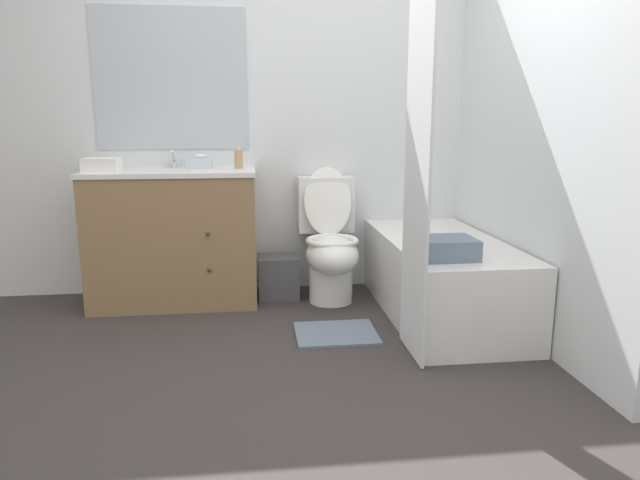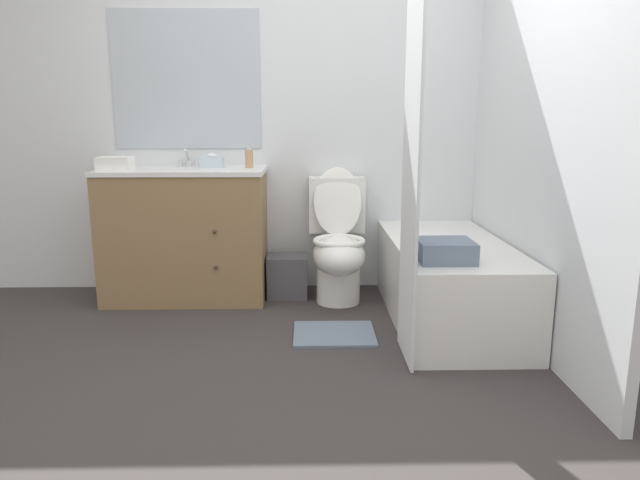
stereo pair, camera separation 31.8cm
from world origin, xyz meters
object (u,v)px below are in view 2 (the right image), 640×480
(soap_dispenser, at_px, (249,158))
(bath_towel_folded, at_px, (445,251))
(hand_towel_folded, at_px, (115,164))
(bath_mat, at_px, (334,334))
(wastebasket, at_px, (287,276))
(toilet, at_px, (338,244))
(sink_faucet, at_px, (188,161))
(tissue_box, at_px, (212,162))
(vanity_cabinet, at_px, (186,233))
(bathtub, at_px, (447,281))

(soap_dispenser, distance_m, bath_towel_folded, 1.54)
(hand_towel_folded, relative_size, bath_mat, 0.45)
(wastebasket, bearing_deg, toilet, -12.98)
(sink_faucet, distance_m, toilet, 1.19)
(soap_dispenser, height_order, bath_towel_folded, soap_dispenser)
(wastebasket, relative_size, tissue_box, 2.00)
(tissue_box, distance_m, soap_dispenser, 0.25)
(sink_faucet, distance_m, hand_towel_folded, 0.51)
(vanity_cabinet, height_order, toilet, toilet)
(toilet, distance_m, tissue_box, 1.01)
(bathtub, xyz_separation_m, hand_towel_folded, (-2.08, 0.35, 0.69))
(wastebasket, distance_m, bath_towel_folded, 1.34)
(vanity_cabinet, relative_size, tissue_box, 7.47)
(toilet, relative_size, tissue_box, 6.13)
(sink_faucet, bearing_deg, vanity_cabinet, -90.00)
(vanity_cabinet, relative_size, hand_towel_folded, 5.22)
(vanity_cabinet, relative_size, sink_faucet, 7.67)
(toilet, bearing_deg, bath_towel_folded, -59.34)
(bath_towel_folded, relative_size, bath_mat, 0.61)
(vanity_cabinet, xyz_separation_m, bath_towel_folded, (1.54, -0.94, 0.09))
(toilet, height_order, bath_mat, toilet)
(hand_towel_folded, distance_m, bath_towel_folded, 2.14)
(bathtub, bearing_deg, bath_mat, -159.67)
(sink_faucet, relative_size, toilet, 0.16)
(sink_faucet, bearing_deg, bathtub, -21.63)
(toilet, bearing_deg, bath_mat, -94.76)
(sink_faucet, relative_size, hand_towel_folded, 0.68)
(sink_faucet, height_order, tissue_box, sink_faucet)
(vanity_cabinet, distance_m, sink_faucet, 0.51)
(bath_mat, bearing_deg, soap_dispenser, 124.31)
(bath_towel_folded, bearing_deg, soap_dispenser, 138.15)
(soap_dispenser, bearing_deg, wastebasket, -11.04)
(wastebasket, height_order, tissue_box, tissue_box)
(vanity_cabinet, distance_m, toilet, 1.04)
(vanity_cabinet, distance_m, hand_towel_folded, 0.64)
(sink_faucet, height_order, wastebasket, sink_faucet)
(vanity_cabinet, bearing_deg, wastebasket, 0.71)
(toilet, bearing_deg, vanity_cabinet, 176.05)
(toilet, relative_size, bathtub, 0.60)
(vanity_cabinet, height_order, bathtub, vanity_cabinet)
(sink_faucet, xyz_separation_m, bath_mat, (0.98, -0.93, -0.92))
(bathtub, height_order, hand_towel_folded, hand_towel_folded)
(bathtub, xyz_separation_m, bath_towel_folded, (-0.14, -0.46, 0.29))
(tissue_box, height_order, hand_towel_folded, tissue_box)
(sink_faucet, xyz_separation_m, toilet, (1.03, -0.26, -0.54))
(wastebasket, relative_size, soap_dispenser, 1.94)
(tissue_box, distance_m, hand_towel_folded, 0.62)
(bath_mat, bearing_deg, bathtub, 20.33)
(tissue_box, bearing_deg, bath_towel_folded, -36.40)
(toilet, relative_size, bath_mat, 1.93)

